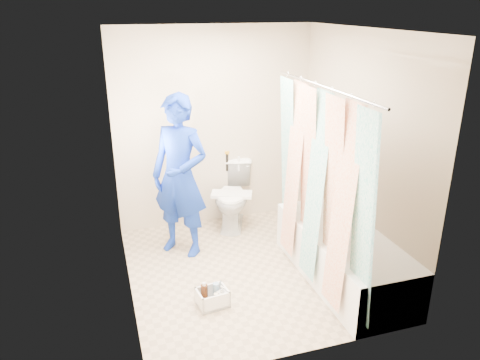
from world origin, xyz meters
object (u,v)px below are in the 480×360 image
object	(u,v)px
bathtub	(343,255)
toilet	(233,195)
plumber	(180,177)
cleaning_caddy	(213,298)

from	to	relation	value
bathtub	toilet	xyz separation A→B (m)	(-0.69, 1.51, 0.13)
plumber	cleaning_caddy	bearing A→B (deg)	-46.30
bathtub	cleaning_caddy	xyz separation A→B (m)	(-1.35, -0.05, -0.19)
bathtub	cleaning_caddy	world-z (taller)	bathtub
plumber	cleaning_caddy	world-z (taller)	plumber
bathtub	toilet	distance (m)	1.66
toilet	plumber	distance (m)	0.98
cleaning_caddy	bathtub	bearing A→B (deg)	-5.43
cleaning_caddy	toilet	bearing A→B (deg)	59.71
toilet	plumber	size ratio (longest dim) A/B	0.45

